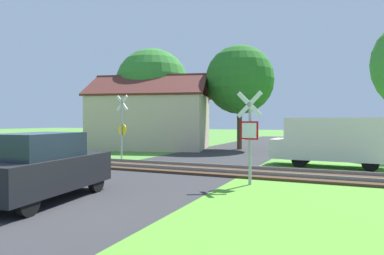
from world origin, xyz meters
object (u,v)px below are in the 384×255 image
(tree_left, at_px, (152,86))
(tree_center, at_px, (240,80))
(crossing_sign_far, at_px, (122,124))
(stop_sign_near, at_px, (250,132))
(parked_car, at_px, (43,167))
(mail_truck, at_px, (331,140))
(house, at_px, (151,121))

(tree_left, distance_m, tree_center, 7.49)
(crossing_sign_far, height_order, tree_center, tree_center)
(stop_sign_near, bearing_deg, crossing_sign_far, -23.14)
(stop_sign_near, distance_m, tree_left, 18.41)
(tree_left, relative_size, parked_car, 1.94)
(stop_sign_near, distance_m, mail_truck, 6.31)
(tree_left, distance_m, mail_truck, 16.56)
(tree_center, distance_m, mail_truck, 11.02)
(crossing_sign_far, height_order, tree_left, tree_left)
(tree_left, bearing_deg, stop_sign_near, -49.80)
(stop_sign_near, bearing_deg, tree_center, -66.71)
(house, xyz_separation_m, parked_car, (6.27, -16.25, -1.26))
(stop_sign_near, xyz_separation_m, parked_car, (-4.37, -4.41, -0.83))
(mail_truck, xyz_separation_m, parked_car, (-6.68, -10.26, -0.34))
(tree_center, bearing_deg, crossing_sign_far, -114.29)
(crossing_sign_far, distance_m, parked_car, 9.99)
(stop_sign_near, height_order, mail_truck, stop_sign_near)
(tree_left, bearing_deg, crossing_sign_far, -69.72)
(stop_sign_near, height_order, tree_left, tree_left)
(stop_sign_near, xyz_separation_m, tree_center, (-4.20, 13.82, 3.45))
(house, relative_size, tree_left, 1.23)
(stop_sign_near, distance_m, house, 15.93)
(crossing_sign_far, xyz_separation_m, mail_truck, (10.63, 1.15, -0.69))
(tree_left, xyz_separation_m, tree_center, (7.48, -0.01, 0.11))
(crossing_sign_far, xyz_separation_m, house, (-2.32, 7.14, 0.22))
(house, height_order, tree_center, tree_center)
(crossing_sign_far, xyz_separation_m, tree_left, (-3.37, 9.12, 3.13))
(tree_center, bearing_deg, parked_car, -90.54)
(stop_sign_near, xyz_separation_m, tree_left, (-11.69, 13.83, 3.34))
(stop_sign_near, relative_size, tree_left, 0.38)
(tree_center, height_order, parked_car, tree_center)
(house, bearing_deg, stop_sign_near, -62.20)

